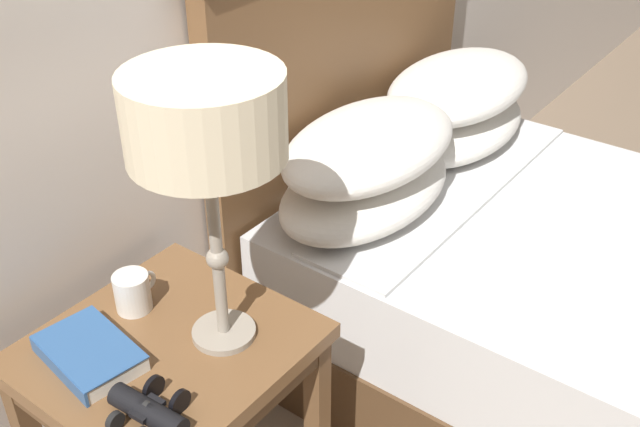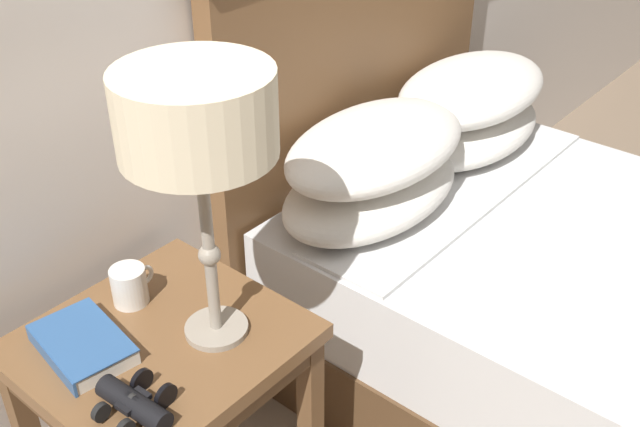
{
  "view_description": "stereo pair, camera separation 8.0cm",
  "coord_description": "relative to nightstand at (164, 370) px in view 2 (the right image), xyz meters",
  "views": [
    {
      "loc": [
        -1.24,
        -0.15,
        1.63
      ],
      "look_at": [
        -0.07,
        0.72,
        0.7
      ],
      "focal_mm": 42.0,
      "sensor_mm": 36.0,
      "label": 1
    },
    {
      "loc": [
        -1.19,
        -0.21,
        1.63
      ],
      "look_at": [
        -0.07,
        0.72,
        0.7
      ],
      "focal_mm": 42.0,
      "sensor_mm": 36.0,
      "label": 2
    }
  ],
  "objects": [
    {
      "name": "book_on_nightstand",
      "position": [
        -0.13,
        0.08,
        0.11
      ],
      "size": [
        0.17,
        0.23,
        0.04
      ],
      "color": "silver",
      "rests_on": "nightstand"
    },
    {
      "name": "binoculars_pair",
      "position": [
        -0.16,
        -0.13,
        0.11
      ],
      "size": [
        0.14,
        0.16,
        0.05
      ],
      "color": "black",
      "rests_on": "nightstand"
    },
    {
      "name": "coffee_mug",
      "position": [
        0.04,
        0.13,
        0.13
      ],
      "size": [
        0.1,
        0.08,
        0.08
      ],
      "color": "silver",
      "rests_on": "nightstand"
    },
    {
      "name": "bed",
      "position": [
        1.0,
        -0.55,
        -0.18
      ],
      "size": [
        1.24,
        1.91,
        1.24
      ],
      "color": "#4E3520",
      "rests_on": "ground_plane"
    },
    {
      "name": "table_lamp",
      "position": [
        0.09,
        -0.08,
        0.56
      ],
      "size": [
        0.28,
        0.28,
        0.57
      ],
      "color": "gray",
      "rests_on": "nightstand"
    },
    {
      "name": "nightstand",
      "position": [
        0.0,
        0.0,
        0.0
      ],
      "size": [
        0.52,
        0.49,
        0.6
      ],
      "color": "brown",
      "rests_on": "ground_plane"
    }
  ]
}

